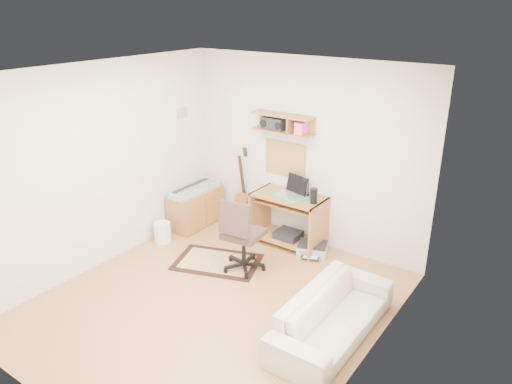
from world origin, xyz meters
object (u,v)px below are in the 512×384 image
Objects in this scene: cabinet at (196,208)px; printer at (312,248)px; desk at (289,220)px; sofa at (333,308)px; task_chair at (244,234)px.

cabinet is 2.26× the size of printer.
desk reaches higher than sofa.
cabinet is at bearing 166.20° from printer.
task_chair is at bearing -24.91° from cabinet.
sofa is (1.45, -1.47, -0.04)m from desk.
printer is 0.23× the size of sofa.
printer is 1.77m from sofa.
cabinet is 1.96m from printer.
cabinet is (-1.41, 0.66, -0.23)m from task_chair.
desk is 1.11× the size of cabinet.
task_chair reaches higher than sofa.
desk is at bearing 76.44° from task_chair.
task_chair is 1.13× the size of cabinet.
task_chair reaches higher than desk.
task_chair is 1.65m from sofa.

